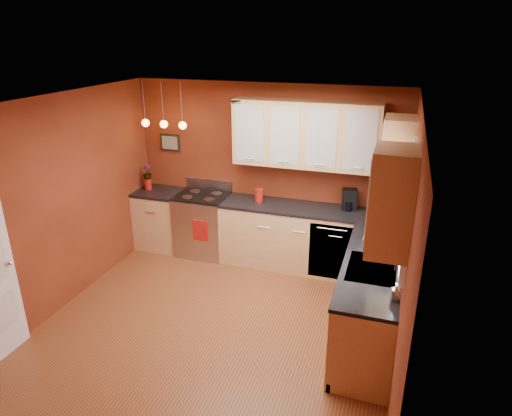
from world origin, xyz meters
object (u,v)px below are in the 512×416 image
(gas_range, at_px, (203,224))
(coffee_maker, at_px, (349,200))
(soap_pump, at_px, (396,292))
(sink, at_px, (372,270))
(red_canister, at_px, (259,196))

(gas_range, xyz_separation_m, coffee_maker, (2.17, 0.12, 0.59))
(gas_range, distance_m, soap_pump, 3.57)
(gas_range, relative_size, sink, 1.59)
(sink, bearing_deg, red_canister, 138.68)
(red_canister, height_order, coffee_maker, coffee_maker)
(gas_range, height_order, coffee_maker, coffee_maker)
(sink, bearing_deg, soap_pump, -65.74)
(red_canister, height_order, soap_pump, red_canister)
(gas_range, xyz_separation_m, red_canister, (0.89, 0.02, 0.56))
(coffee_maker, bearing_deg, red_canister, 175.12)
(red_canister, bearing_deg, soap_pump, -46.32)
(gas_range, xyz_separation_m, soap_pump, (2.87, -2.05, 0.54))
(red_canister, xyz_separation_m, soap_pump, (1.98, -2.07, -0.01))
(sink, height_order, coffee_maker, coffee_maker)
(gas_range, height_order, red_canister, red_canister)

